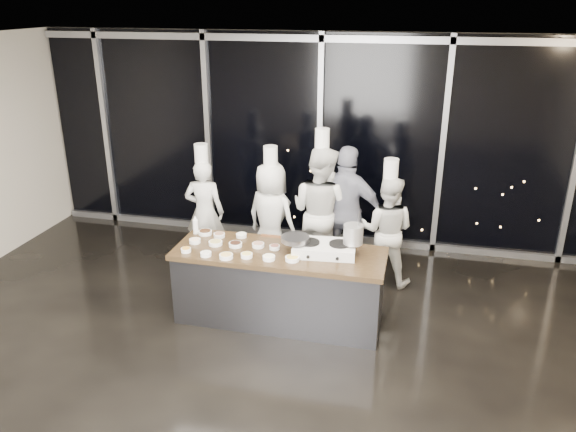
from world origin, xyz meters
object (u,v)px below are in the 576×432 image
at_px(chef_left, 271,217).
at_px(stove, 324,248).
at_px(stock_pot, 353,234).
at_px(chef_center, 321,211).
at_px(chef_right, 387,230).
at_px(guest, 347,213).
at_px(demo_counter, 279,285).
at_px(frying_pan, 294,239).
at_px(chef_far_left, 205,211).

bearing_deg(chef_left, stove, 148.69).
xyz_separation_m(stock_pot, chef_center, (-0.60, 1.23, -0.23)).
distance_m(stock_pot, chef_right, 1.27).
bearing_deg(guest, stove, 99.02).
xyz_separation_m(chef_center, chef_right, (0.91, -0.06, -0.16)).
xyz_separation_m(demo_counter, stove, (0.52, 0.07, 0.51)).
relative_size(frying_pan, guest, 0.32).
xyz_separation_m(stove, frying_pan, (-0.34, -0.05, 0.10)).
bearing_deg(stock_pot, chef_far_left, 152.47).
distance_m(demo_counter, chef_far_left, 1.96).
bearing_deg(chef_center, chef_far_left, 25.22).
distance_m(demo_counter, stove, 0.73).
bearing_deg(chef_center, stove, 126.09).
relative_size(stove, guest, 0.40).
bearing_deg(chef_right, chef_center, 3.69).
bearing_deg(frying_pan, chef_far_left, 136.14).
bearing_deg(stock_pot, demo_counter, -172.47).
relative_size(chef_far_left, chef_center, 0.86).
height_order(stock_pot, chef_right, chef_right).
distance_m(chef_left, guest, 1.05).
distance_m(chef_center, guest, 0.36).
relative_size(guest, chef_right, 1.06).
height_order(frying_pan, stock_pot, stock_pot).
height_order(demo_counter, frying_pan, frying_pan).
bearing_deg(chef_far_left, demo_counter, 131.94).
bearing_deg(guest, demo_counter, 78.96).
height_order(stove, chef_far_left, chef_far_left).
bearing_deg(chef_center, frying_pan, 111.00).
bearing_deg(stock_pot, chef_left, 137.74).
relative_size(chef_far_left, guest, 0.96).
relative_size(chef_center, guest, 1.12).
bearing_deg(chef_left, stock_pot, 157.97).
bearing_deg(stove, chef_right, 56.94).
relative_size(stock_pot, chef_far_left, 0.13).
relative_size(chef_center, chef_right, 1.19).
height_order(stove, guest, guest).
xyz_separation_m(chef_left, guest, (1.04, 0.09, 0.12)).
height_order(demo_counter, chef_far_left, chef_far_left).
xyz_separation_m(stock_pot, chef_far_left, (-2.27, 1.18, -0.36)).
height_order(demo_counter, chef_right, chef_right).
bearing_deg(demo_counter, chef_left, 109.15).
height_order(stove, chef_left, chef_left).
bearing_deg(chef_far_left, guest, 175.92).
distance_m(frying_pan, chef_far_left, 2.07).
bearing_deg(demo_counter, stock_pot, 7.53).
height_order(demo_counter, stove, stove).
distance_m(demo_counter, guest, 1.56).
bearing_deg(demo_counter, guest, 66.33).
xyz_separation_m(demo_counter, chef_far_left, (-1.44, 1.30, 0.34)).
xyz_separation_m(chef_center, guest, (0.36, 0.03, -0.00)).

